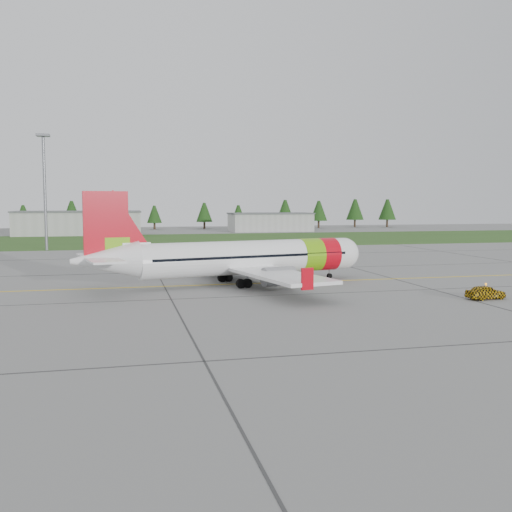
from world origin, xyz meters
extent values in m
plane|color=gray|center=(0.00, 0.00, 0.00)|extent=(320.00, 320.00, 0.00)
cylinder|color=white|center=(-6.30, 7.91, 2.74)|extent=(23.22, 8.09, 3.45)
sphere|color=white|center=(4.95, 10.27, 2.74)|extent=(3.45, 3.45, 3.45)
cone|color=white|center=(-20.59, 4.92, 3.05)|extent=(6.77, 4.64, 3.45)
cube|color=black|center=(5.21, 10.32, 3.05)|extent=(1.86, 2.54, 0.50)
cylinder|color=#6EB50D|center=(0.62, 9.36, 2.74)|extent=(2.97, 3.93, 3.53)
cylinder|color=red|center=(2.70, 9.80, 2.74)|extent=(2.63, 3.85, 3.53)
cube|color=white|center=(-6.74, 7.82, 1.77)|extent=(10.56, 28.70, 0.32)
cube|color=red|center=(-10.48, 21.41, 2.26)|extent=(1.07, 0.37, 1.77)
cube|color=red|center=(-4.72, -6.12, 2.26)|extent=(1.07, 0.37, 1.77)
cylinder|color=gray|center=(-6.43, 12.85, 1.28)|extent=(3.50, 2.47, 1.86)
cylinder|color=gray|center=(-4.44, 3.33, 1.28)|extent=(3.50, 2.47, 1.86)
cube|color=red|center=(-20.41, 4.96, 6.01)|extent=(4.05, 1.14, 6.72)
cube|color=#6EB50D|center=(-19.46, 5.16, 4.07)|extent=(2.33, 0.83, 2.12)
cube|color=white|center=(-21.02, 4.83, 3.27)|extent=(4.85, 10.54, 0.19)
cylinder|color=slate|center=(3.22, 9.90, 0.62)|extent=(0.16, 0.16, 1.24)
cylinder|color=black|center=(3.22, 9.90, 0.30)|extent=(0.64, 0.37, 0.60)
cylinder|color=slate|center=(-8.11, 10.06, 0.84)|extent=(0.19, 0.19, 1.68)
cylinder|color=black|center=(-8.46, 9.99, 0.46)|extent=(0.98, 0.58, 0.92)
cylinder|color=slate|center=(-7.09, 5.22, 0.84)|extent=(0.19, 0.19, 1.68)
cylinder|color=black|center=(-7.44, 5.14, 0.46)|extent=(0.98, 0.58, 0.92)
imported|color=#E7B10C|center=(11.46, -6.18, 1.79)|extent=(1.38, 1.57, 3.59)
imported|color=white|center=(-19.06, 58.42, 2.02)|extent=(1.65, 1.59, 4.05)
cube|color=#30561E|center=(0.00, 82.00, 0.01)|extent=(320.00, 50.00, 0.03)
cube|color=gold|center=(0.00, 8.00, 0.01)|extent=(120.00, 0.25, 0.02)
cube|color=#A8A8A3|center=(-30.00, 110.00, 3.00)|extent=(32.00, 14.00, 6.00)
cube|color=#A8A8A3|center=(25.00, 118.00, 2.60)|extent=(24.00, 12.00, 5.20)
cylinder|color=slate|center=(-32.00, 58.00, 10.00)|extent=(0.50, 0.50, 20.00)
camera|label=1|loc=(-19.11, -48.95, 8.19)|focal=40.00mm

